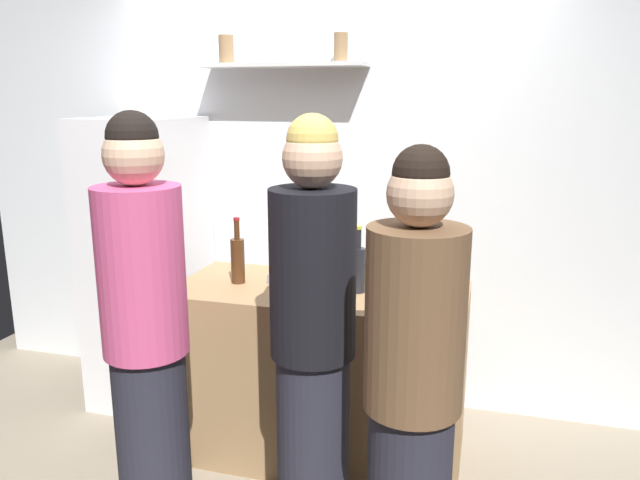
{
  "coord_description": "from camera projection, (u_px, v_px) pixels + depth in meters",
  "views": [
    {
      "loc": [
        0.95,
        -2.29,
        1.85
      ],
      "look_at": [
        0.17,
        0.52,
        1.16
      ],
      "focal_mm": 34.11,
      "sensor_mm": 36.0,
      "label": 1
    }
  ],
  "objects": [
    {
      "name": "wine_bottle_amber_glass",
      "position": [
        238.0,
        259.0,
        3.12
      ],
      "size": [
        0.07,
        0.07,
        0.34
      ],
      "color": "#472814",
      "rests_on": "counter"
    },
    {
      "name": "baking_pan",
      "position": [
        306.0,
        276.0,
        3.18
      ],
      "size": [
        0.34,
        0.24,
        0.05
      ],
      "primitive_type": "cube",
      "color": "gray",
      "rests_on": "counter"
    },
    {
      "name": "utensil_holder",
      "position": [
        388.0,
        289.0,
        2.83
      ],
      "size": [
        0.1,
        0.1,
        0.23
      ],
      "color": "#B2B2B7",
      "rests_on": "counter"
    },
    {
      "name": "counter",
      "position": [
        320.0,
        372.0,
        3.16
      ],
      "size": [
        1.46,
        0.66,
        0.91
      ],
      "primitive_type": "cube",
      "color": "#9E7A51",
      "rests_on": "ground"
    },
    {
      "name": "back_wall_assembly",
      "position": [
        326.0,
        189.0,
        3.69
      ],
      "size": [
        4.8,
        0.32,
        2.6
      ],
      "color": "white",
      "rests_on": "ground"
    },
    {
      "name": "person_pink_top",
      "position": [
        146.0,
        338.0,
        2.44
      ],
      "size": [
        0.34,
        0.34,
        1.8
      ],
      "rotation": [
        0.0,
        0.0,
        2.82
      ],
      "color": "#262633",
      "rests_on": "ground"
    },
    {
      "name": "wine_bottle_pale_glass",
      "position": [
        329.0,
        273.0,
        2.89
      ],
      "size": [
        0.06,
        0.06,
        0.33
      ],
      "color": "#B2BFB2",
      "rests_on": "counter"
    },
    {
      "name": "wine_bottle_green_glass",
      "position": [
        380.0,
        259.0,
        3.11
      ],
      "size": [
        0.07,
        0.07,
        0.33
      ],
      "color": "#19471E",
      "rests_on": "counter"
    },
    {
      "name": "person_brown_jacket",
      "position": [
        412.0,
        394.0,
        2.1
      ],
      "size": [
        0.34,
        0.34,
        1.71
      ],
      "rotation": [
        0.0,
        0.0,
        3.75
      ],
      "color": "#262633",
      "rests_on": "ground"
    },
    {
      "name": "refrigerator",
      "position": [
        148.0,
        263.0,
        3.68
      ],
      "size": [
        0.58,
        0.67,
        1.73
      ],
      "color": "white",
      "rests_on": "ground"
    },
    {
      "name": "wine_bottle_dark_glass",
      "position": [
        358.0,
        268.0,
        2.97
      ],
      "size": [
        0.07,
        0.07,
        0.33
      ],
      "color": "black",
      "rests_on": "counter"
    },
    {
      "name": "person_blonde",
      "position": [
        313.0,
        341.0,
        2.43
      ],
      "size": [
        0.34,
        0.34,
        1.79
      ],
      "rotation": [
        0.0,
        0.0,
        2.49
      ],
      "color": "#262633",
      "rests_on": "ground"
    },
    {
      "name": "water_bottle_plastic",
      "position": [
        424.0,
        267.0,
        3.05
      ],
      "size": [
        0.09,
        0.09,
        0.24
      ],
      "color": "silver",
      "rests_on": "counter"
    }
  ]
}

